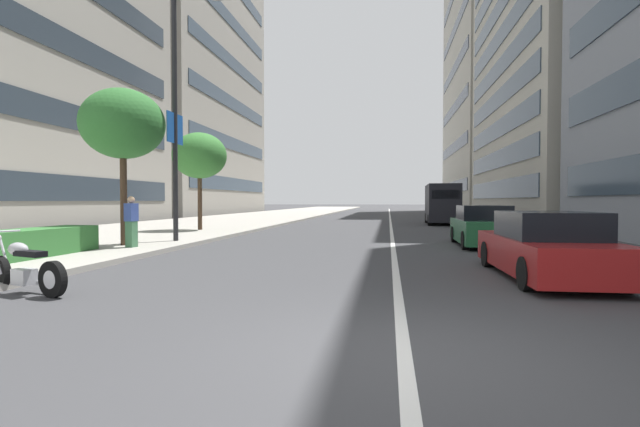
# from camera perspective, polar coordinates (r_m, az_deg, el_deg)

# --- Properties ---
(ground_plane) EXTENTS (400.00, 400.00, 0.00)m
(ground_plane) POSITION_cam_1_polar(r_m,az_deg,el_deg) (5.17, 10.31, -16.73)
(ground_plane) COLOR #3A3A3D
(sidewalk_right_plaza) EXTENTS (160.00, 10.73, 0.15)m
(sidewalk_right_plaza) POSITION_cam_1_polar(r_m,az_deg,el_deg) (37.00, -10.86, -0.85)
(sidewalk_right_plaza) COLOR #A39E93
(sidewalk_right_plaza) RESTS_ON ground
(lane_centre_stripe) EXTENTS (110.00, 0.16, 0.01)m
(lane_centre_stripe) POSITION_cam_1_polar(r_m,az_deg,el_deg) (39.94, 8.61, -0.76)
(lane_centre_stripe) COLOR silver
(lane_centre_stripe) RESTS_ON ground
(motorcycle_by_sign_pole) EXTENTS (0.89, 2.11, 1.09)m
(motorcycle_by_sign_pole) POSITION_cam_1_polar(r_m,az_deg,el_deg) (9.69, -32.58, -5.85)
(motorcycle_by_sign_pole) COLOR black
(motorcycle_by_sign_pole) RESTS_ON ground
(car_lead_in_lane) EXTENTS (4.70, 1.91, 1.39)m
(car_lead_in_lane) POSITION_cam_1_polar(r_m,az_deg,el_deg) (10.82, 25.97, -3.79)
(car_lead_in_lane) COLOR maroon
(car_lead_in_lane) RESTS_ON ground
(car_far_down_avenue) EXTENTS (4.26, 1.87, 1.45)m
(car_far_down_avenue) POSITION_cam_1_polar(r_m,az_deg,el_deg) (17.57, 19.34, -1.60)
(car_far_down_avenue) COLOR #236038
(car_far_down_avenue) RESTS_ON ground
(delivery_van_ahead) EXTENTS (5.72, 2.24, 2.73)m
(delivery_van_ahead) POSITION_cam_1_polar(r_m,az_deg,el_deg) (33.08, 14.73, 1.23)
(delivery_van_ahead) COLOR black
(delivery_van_ahead) RESTS_ON ground
(street_lamp_with_banners) EXTENTS (1.26, 2.03, 8.94)m
(street_lamp_with_banners) POSITION_cam_1_polar(r_m,az_deg,el_deg) (18.13, -16.66, 13.34)
(street_lamp_with_banners) COLOR #232326
(street_lamp_with_banners) RESTS_ON sidewalk_right_plaza
(clipped_hedge_bed) EXTENTS (6.12, 1.10, 0.73)m
(clipped_hedge_bed) POSITION_cam_1_polar(r_m,az_deg,el_deg) (13.65, -34.64, -3.35)
(clipped_hedge_bed) COLOR #337033
(clipped_hedge_bed) RESTS_ON sidewalk_right_plaza
(street_tree_by_lamp_post) EXTENTS (2.70, 2.70, 5.15)m
(street_tree_by_lamp_post) POSITION_cam_1_polar(r_m,az_deg,el_deg) (16.85, -23.04, 10.02)
(street_tree_by_lamp_post) COLOR #473323
(street_tree_by_lamp_post) RESTS_ON sidewalk_right_plaza
(street_tree_mid_sidewalk) EXTENTS (2.72, 2.72, 4.92)m
(street_tree_mid_sidewalk) POSITION_cam_1_polar(r_m,az_deg,el_deg) (24.45, -14.56, 6.85)
(street_tree_mid_sidewalk) COLOR #473323
(street_tree_mid_sidewalk) RESTS_ON sidewalk_right_plaza
(pedestrian_on_plaza) EXTENTS (0.42, 0.29, 1.61)m
(pedestrian_on_plaza) POSITION_cam_1_polar(r_m,az_deg,el_deg) (15.86, -22.13, -0.93)
(pedestrian_on_plaza) COLOR #3F724C
(pedestrian_on_plaza) RESTS_ON sidewalk_right_plaza
(office_tower_mid_left) EXTENTS (24.41, 17.24, 32.36)m
(office_tower_mid_left) POSITION_cam_1_polar(r_m,az_deg,el_deg) (47.01, 32.01, 19.38)
(office_tower_mid_left) COLOR #B7B2A3
(office_tower_mid_left) RESTS_ON ground
(office_tower_near_left) EXTENTS (26.78, 18.75, 44.84)m
(office_tower_near_left) POSITION_cam_1_polar(r_m,az_deg,el_deg) (73.65, 23.73, 17.85)
(office_tower_near_left) COLOR #B7B2A3
(office_tower_near_left) RESTS_ON ground
(office_tower_far_right_block) EXTENTS (28.25, 19.45, 45.10)m
(office_tower_far_right_block) POSITION_cam_1_polar(r_m,az_deg,el_deg) (64.55, -19.35, 20.41)
(office_tower_far_right_block) COLOR gray
(office_tower_far_right_block) RESTS_ON ground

